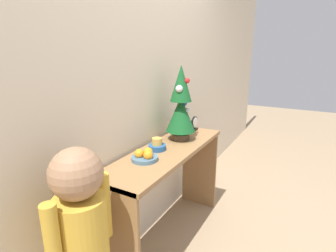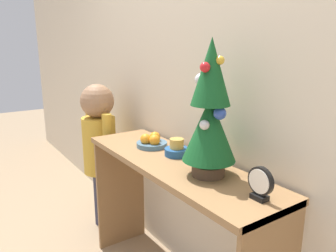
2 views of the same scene
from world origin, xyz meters
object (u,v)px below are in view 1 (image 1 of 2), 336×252
Objects in this scene: mini_tree at (181,105)px; child_figure at (82,230)px; singing_bowl at (157,145)px; fruit_bowl at (145,156)px; desk_clock at (195,124)px.

mini_tree is 0.55× the size of child_figure.
child_figure is (-0.81, -0.10, -0.13)m from singing_bowl.
child_figure reaches higher than fruit_bowl.
mini_tree is 4.68× the size of singing_bowl.
singing_bowl is 0.98× the size of desk_clock.
mini_tree is 0.36m from desk_clock.
desk_clock is at bearing -0.62° from fruit_bowl.
fruit_bowl is 1.37× the size of singing_bowl.
child_figure is (-1.39, -0.06, -0.16)m from desk_clock.
mini_tree is at bearing -7.78° from singing_bowl.
fruit_bowl is 0.63m from child_figure.
fruit_bowl is 0.16× the size of child_figure.
child_figure is (-1.11, -0.06, -0.38)m from mini_tree.
mini_tree is 0.39m from singing_bowl.
mini_tree is 0.56m from fruit_bowl.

